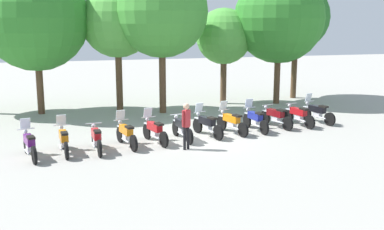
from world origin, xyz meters
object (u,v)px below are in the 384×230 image
(motorcycle_5, at_px, (182,128))
(tree_3, at_px, (162,11))
(motorcycle_1, at_px, (64,140))
(motorcycle_9, at_px, (276,117))
(tree_6, at_px, (296,17))
(tree_4, at_px, (224,37))
(motorcycle_3, at_px, (126,134))
(tree_5, at_px, (279,18))
(person_0, at_px, (186,122))
(motorcycle_8, at_px, (255,119))
(motorcycle_6, at_px, (207,124))
(motorcycle_2, at_px, (96,138))
(motorcycle_0, at_px, (29,144))
(tree_1, at_px, (35,18))
(motorcycle_4, at_px, (155,130))
(tree_2, at_px, (117,22))
(motorcycle_7, at_px, (231,122))
(motorcycle_10, at_px, (298,115))
(motorcycle_11, at_px, (317,112))

(motorcycle_5, xyz_separation_m, tree_3, (0.47, 5.94, 4.82))
(tree_3, bearing_deg, motorcycle_1, -127.91)
(motorcycle_9, distance_m, tree_6, 9.90)
(motorcycle_1, distance_m, motorcycle_5, 4.82)
(motorcycle_5, bearing_deg, motorcycle_1, 92.32)
(motorcycle_1, bearing_deg, tree_4, -52.85)
(tree_4, bearing_deg, motorcycle_3, -130.33)
(motorcycle_1, relative_size, tree_5, 0.29)
(person_0, bearing_deg, motorcycle_8, -83.26)
(motorcycle_6, bearing_deg, motorcycle_2, 86.08)
(motorcycle_3, relative_size, tree_6, 0.30)
(motorcycle_0, relative_size, motorcycle_8, 0.99)
(motorcycle_5, distance_m, tree_1, 10.41)
(motorcycle_2, bearing_deg, tree_1, 11.76)
(motorcycle_9, bearing_deg, tree_4, -14.60)
(motorcycle_3, relative_size, tree_5, 0.28)
(motorcycle_4, distance_m, tree_2, 8.65)
(motorcycle_9, bearing_deg, motorcycle_7, 86.77)
(motorcycle_1, xyz_separation_m, tree_2, (3.09, 8.08, 4.28))
(tree_2, relative_size, tree_3, 0.87)
(motorcycle_10, distance_m, tree_5, 7.52)
(tree_1, bearing_deg, tree_3, -12.89)
(motorcycle_0, height_order, tree_3, tree_3)
(motorcycle_2, xyz_separation_m, motorcycle_9, (8.31, 1.89, 0.00))
(motorcycle_6, bearing_deg, tree_5, -61.44)
(motorcycle_8, height_order, person_0, person_0)
(motorcycle_6, bearing_deg, motorcycle_5, 86.83)
(motorcycle_1, bearing_deg, motorcycle_3, -87.06)
(tree_3, relative_size, tree_6, 1.09)
(person_0, relative_size, tree_6, 0.25)
(tree_5, xyz_separation_m, tree_6, (1.93, 1.56, 0.05))
(tree_2, height_order, tree_6, tree_6)
(motorcycle_10, distance_m, tree_2, 10.72)
(motorcycle_4, height_order, person_0, person_0)
(tree_3, bearing_deg, tree_6, 15.50)
(motorcycle_9, xyz_separation_m, motorcycle_10, (1.19, 0.03, 0.00))
(tree_5, bearing_deg, motorcycle_1, -148.19)
(motorcycle_7, xyz_separation_m, person_0, (-2.58, -1.97, 0.56))
(motorcycle_6, xyz_separation_m, motorcycle_10, (4.76, 0.80, -0.01))
(motorcycle_11, bearing_deg, tree_5, -20.33)
(motorcycle_0, bearing_deg, motorcycle_9, -91.83)
(motorcycle_1, bearing_deg, tree_1, 2.18)
(motorcycle_4, height_order, tree_2, tree_2)
(motorcycle_9, bearing_deg, tree_3, 24.73)
(motorcycle_5, bearing_deg, motorcycle_0, 93.36)
(motorcycle_0, distance_m, motorcycle_11, 13.31)
(tree_2, bearing_deg, motorcycle_1, -110.94)
(motorcycle_6, bearing_deg, motorcycle_11, -96.40)
(motorcycle_10, xyz_separation_m, tree_6, (3.58, 7.36, 4.55))
(motorcycle_2, bearing_deg, tree_4, -47.09)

